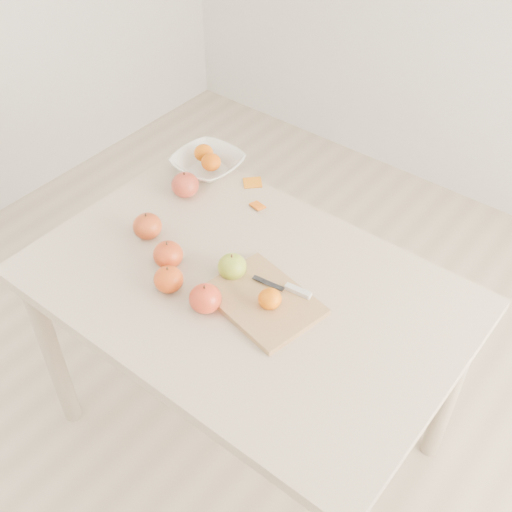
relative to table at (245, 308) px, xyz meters
The scene contains 16 objects.
ground 0.65m from the table, ahead, with size 3.50×3.50×0.00m, color #C6B293.
table is the anchor object (origin of this frame).
cutting_board 0.14m from the table, 16.26° to the right, with size 0.29×0.22×0.02m, color tan.
board_tangerine 0.19m from the table, 16.84° to the right, with size 0.06×0.06×0.05m, color #D46607.
fruit_bowl 0.57m from the table, 142.18° to the left, with size 0.22×0.22×0.05m, color white.
bowl_tangerine_near 0.60m from the table, 142.92° to the left, with size 0.07×0.07×0.06m, color #C96307.
bowl_tangerine_far 0.54m from the table, 141.46° to the left, with size 0.07×0.07×0.06m, color #CC5707.
orange_peel_a 0.47m from the table, 126.00° to the left, with size 0.06×0.04×0.00m, color #CA6D0E.
orange_peel_b 0.36m from the table, 122.43° to the left, with size 0.04×0.04×0.00m, color orange.
paring_knife 0.19m from the table, 19.56° to the left, with size 0.17×0.05×0.01m.
apple_green 0.14m from the table, behind, with size 0.08×0.08×0.07m, color #6E9917.
apple_red_d 0.38m from the table, behind, with size 0.09×0.09×0.08m, color #941807.
apple_red_a 0.47m from the table, 154.28° to the left, with size 0.09×0.09×0.08m, color maroon.
apple_red_e 0.19m from the table, 99.95° to the right, with size 0.09×0.09×0.08m, color #A50F1B.
apple_red_c 0.25m from the table, 136.71° to the right, with size 0.08×0.08×0.07m, color #A32013.
apple_red_b 0.27m from the table, 161.42° to the right, with size 0.09×0.09×0.08m, color maroon.
Camera 1 is at (0.79, -0.95, 2.02)m, focal length 45.00 mm.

